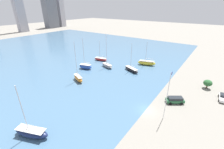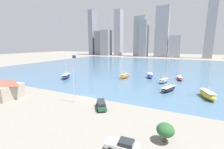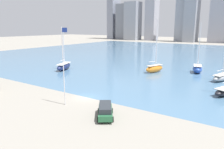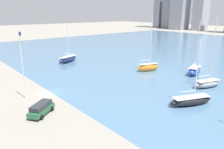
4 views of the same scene
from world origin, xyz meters
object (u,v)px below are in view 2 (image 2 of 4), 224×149
Objects in this scene: sailboat_yellow at (207,94)px; sailboat_orange at (125,76)px; sailboat_blue at (150,75)px; flag_pole at (73,77)px; boat_shed at (0,89)px; sailboat_navy at (66,76)px; sailboat_red at (180,78)px; sailboat_black at (169,89)px; parked_pickup_white at (123,145)px; sailboat_gray at (164,80)px; parked_suv_green at (101,105)px.

sailboat_orange is at bearing 138.26° from sailboat_yellow.
sailboat_orange is 1.07× the size of sailboat_blue.
flag_pole is at bearing -121.51° from sailboat_blue.
sailboat_orange reaches higher than boat_shed.
sailboat_yellow is 55.22m from sailboat_navy.
sailboat_black reaches higher than sailboat_red.
flag_pole reaches higher than sailboat_red.
sailboat_navy is at bearing -157.85° from sailboat_black.
parked_pickup_white is (6.61, -51.36, -0.34)m from sailboat_blue.
flag_pole is 1.23× the size of sailboat_red.
sailboat_gray is at bearing -134.02° from sailboat_red.
flag_pole is 48.36m from sailboat_red.
sailboat_yellow is at bearing 3.53° from parked_suv_green.
sailboat_navy is at bearing 84.22° from boat_shed.
sailboat_red is 23.39m from sailboat_yellow.
sailboat_navy is 2.42× the size of parked_pickup_white.
sailboat_orange is 0.98× the size of sailboat_gray.
sailboat_blue is at bearing 152.49° from sailboat_gray.
sailboat_orange is 48.05m from parked_pickup_white.
sailboat_yellow reaches higher than boat_shed.
sailboat_gray is 43.09m from sailboat_navy.
sailboat_orange is 2.82× the size of parked_suv_green.
sailboat_orange is at bearing -162.67° from sailboat_blue.
sailboat_orange is (-22.99, -7.97, 0.39)m from sailboat_red.
sailboat_blue reaches higher than parked_pickup_white.
sailboat_yellow reaches higher than parked_pickup_white.
sailboat_black is (20.10, -11.74, -0.34)m from sailboat_orange.
boat_shed is 46.20m from sailboat_orange.
sailboat_orange reaches higher than sailboat_yellow.
sailboat_navy is (-47.27, -19.64, 0.25)m from sailboat_red.
sailboat_red is 0.75× the size of sailboat_blue.
sailboat_red is 53.30m from parked_pickup_white.
boat_shed is 60.67m from sailboat_yellow.
sailboat_red is at bearing 39.22° from sailboat_orange.
sailboat_blue is at bearing 117.95° from sailboat_yellow.
boat_shed is at bearing -120.19° from sailboat_gray.
flag_pole is 0.92× the size of sailboat_blue.
parked_suv_green is at bearing -109.55° from sailboat_blue.
boat_shed is at bearing -141.61° from sailboat_blue.
sailboat_gray is 44.46m from parked_pickup_white.
sailboat_blue is (10.28, 6.39, -0.03)m from sailboat_orange.
sailboat_gray is (-5.64, -8.50, 0.15)m from sailboat_red.
flag_pole reaches higher than boat_shed.
sailboat_orange is at bearing 86.90° from flag_pole.
parked_suv_green is at bearing -158.25° from sailboat_yellow.
sailboat_orange reaches higher than parked_pickup_white.
sailboat_blue is 2.66× the size of parked_pickup_white.
sailboat_blue is 29.02m from sailboat_yellow.
sailboat_black is 2.29× the size of parked_suv_green.
parked_pickup_white is (-6.10, -52.95, 0.01)m from sailboat_red.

